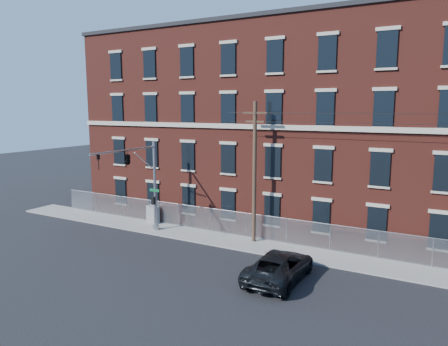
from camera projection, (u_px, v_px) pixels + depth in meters
name	position (u px, v px, depth m)	size (l,w,h in m)	color
ground	(188.00, 263.00, 26.27)	(140.00, 140.00, 0.00)	black
sidewalk	(402.00, 270.00, 24.88)	(65.00, 3.00, 0.12)	gray
mill_building	(422.00, 128.00, 31.36)	(55.30, 14.32, 16.30)	#5E2119
chain_link_fence	(405.00, 248.00, 25.86)	(59.06, 0.06, 1.85)	#A5A8AD
traffic_signal_mast	(134.00, 167.00, 30.17)	(0.90, 6.75, 7.00)	#9EA0A5
utility_pole_near	(254.00, 170.00, 29.34)	(1.80, 0.28, 10.00)	#4D3726
pickup_truck	(279.00, 266.00, 23.53)	(2.65, 5.75, 1.60)	black
utility_cabinet	(153.00, 214.00, 34.89)	(1.14, 0.57, 1.42)	slate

